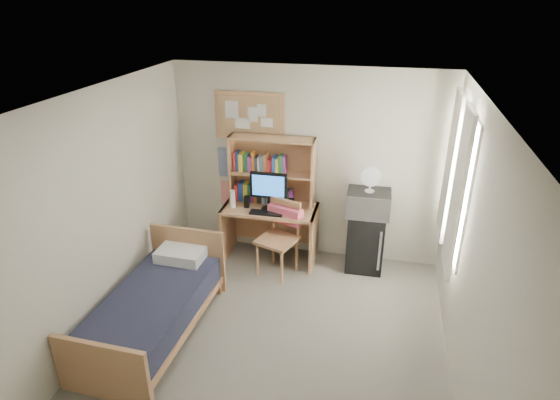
% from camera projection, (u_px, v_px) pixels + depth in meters
% --- Properties ---
extents(floor, '(3.60, 4.20, 0.02)m').
position_uv_depth(floor, '(269.00, 350.00, 4.90)').
color(floor, gray).
rests_on(floor, ground).
extents(ceiling, '(3.60, 4.20, 0.02)m').
position_uv_depth(ceiling, '(266.00, 102.00, 3.82)').
color(ceiling, white).
rests_on(ceiling, wall_back).
extents(wall_back, '(3.60, 0.04, 2.60)m').
position_uv_depth(wall_back, '(307.00, 165.00, 6.22)').
color(wall_back, beige).
rests_on(wall_back, floor).
extents(wall_left, '(0.04, 4.20, 2.60)m').
position_uv_depth(wall_left, '(96.00, 221.00, 4.73)').
color(wall_left, beige).
rests_on(wall_left, floor).
extents(wall_right, '(0.04, 4.20, 2.60)m').
position_uv_depth(wall_right, '(472.00, 264.00, 3.99)').
color(wall_right, beige).
rests_on(wall_right, floor).
extents(window_unit, '(0.10, 1.40, 1.70)m').
position_uv_depth(window_unit, '(456.00, 180.00, 4.94)').
color(window_unit, white).
rests_on(window_unit, wall_right).
extents(curtain_left, '(0.04, 0.55, 1.70)m').
position_uv_depth(curtain_left, '(457.00, 194.00, 4.59)').
color(curtain_left, white).
rests_on(curtain_left, wall_right).
extents(curtain_right, '(0.04, 0.55, 1.70)m').
position_uv_depth(curtain_right, '(450.00, 167.00, 5.30)').
color(curtain_right, white).
rests_on(curtain_right, wall_right).
extents(bulletin_board, '(0.94, 0.03, 0.64)m').
position_uv_depth(bulletin_board, '(250.00, 116.00, 6.11)').
color(bulletin_board, tan).
rests_on(bulletin_board, wall_back).
extents(poster_wave, '(0.30, 0.01, 0.42)m').
position_uv_depth(poster_wave, '(229.00, 162.00, 6.46)').
color(poster_wave, '#244093').
rests_on(poster_wave, wall_back).
extents(poster_japan, '(0.28, 0.01, 0.36)m').
position_uv_depth(poster_japan, '(230.00, 194.00, 6.65)').
color(poster_japan, red).
rests_on(poster_japan, wall_back).
extents(desk, '(1.26, 0.64, 0.78)m').
position_uv_depth(desk, '(270.00, 233.00, 6.39)').
color(desk, tan).
rests_on(desk, floor).
extents(desk_chair, '(0.64, 0.64, 1.00)m').
position_uv_depth(desk_chair, '(277.00, 240.00, 6.01)').
color(desk_chair, tan).
rests_on(desk_chair, floor).
extents(mini_fridge, '(0.48, 0.48, 0.80)m').
position_uv_depth(mini_fridge, '(365.00, 240.00, 6.19)').
color(mini_fridge, black).
rests_on(mini_fridge, floor).
extents(bed, '(0.95, 1.83, 0.50)m').
position_uv_depth(bed, '(153.00, 314.00, 5.03)').
color(bed, black).
rests_on(bed, floor).
extents(hutch, '(1.13, 0.30, 0.92)m').
position_uv_depth(hutch, '(272.00, 171.00, 6.17)').
color(hutch, tan).
rests_on(hutch, desk).
extents(monitor, '(0.48, 0.04, 0.52)m').
position_uv_depth(monitor, '(269.00, 191.00, 6.07)').
color(monitor, black).
rests_on(monitor, desk).
extents(keyboard, '(0.44, 0.14, 0.02)m').
position_uv_depth(keyboard, '(266.00, 213.00, 6.05)').
color(keyboard, black).
rests_on(keyboard, desk).
extents(speaker_left, '(0.07, 0.07, 0.16)m').
position_uv_depth(speaker_left, '(247.00, 202.00, 6.20)').
color(speaker_left, black).
rests_on(speaker_left, desk).
extents(speaker_right, '(0.07, 0.07, 0.18)m').
position_uv_depth(speaker_right, '(291.00, 205.00, 6.08)').
color(speaker_right, black).
rests_on(speaker_right, desk).
extents(water_bottle, '(0.07, 0.07, 0.24)m').
position_uv_depth(water_bottle, '(233.00, 199.00, 6.19)').
color(water_bottle, white).
rests_on(water_bottle, desk).
extents(hoodie, '(0.49, 0.29, 0.22)m').
position_uv_depth(hoodie, '(285.00, 215.00, 6.05)').
color(hoodie, '#F05B76').
rests_on(hoodie, desk_chair).
extents(microwave, '(0.55, 0.42, 0.31)m').
position_uv_depth(microwave, '(369.00, 203.00, 5.94)').
color(microwave, '#BABABF').
rests_on(microwave, mini_fridge).
extents(desk_fan, '(0.25, 0.25, 0.31)m').
position_uv_depth(desk_fan, '(370.00, 180.00, 5.81)').
color(desk_fan, white).
rests_on(desk_fan, microwave).
extents(pillow, '(0.56, 0.40, 0.13)m').
position_uv_depth(pillow, '(181.00, 254.00, 5.56)').
color(pillow, white).
rests_on(pillow, bed).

